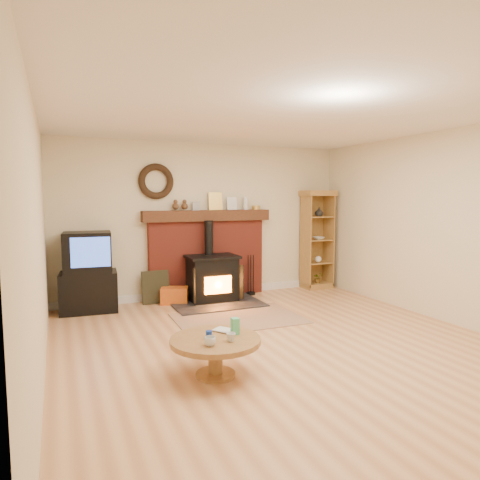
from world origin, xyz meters
name	(u,v)px	position (x,y,z in m)	size (l,w,h in m)	color
ground	(284,346)	(0.00, 0.00, 0.00)	(5.50, 5.50, 0.00)	#BD7F4E
room_shell	(280,196)	(-0.02, 0.09, 1.72)	(5.02, 5.52, 2.61)	beige
chimney_breast	(207,250)	(0.00, 2.67, 0.80)	(2.20, 0.22, 1.78)	maroon
wood_stove	(213,279)	(-0.05, 2.28, 0.37)	(1.40, 1.00, 1.32)	black
area_rug	(238,318)	(-0.05, 1.21, 0.01)	(1.73, 1.19, 0.01)	brown
tv_unit	(88,274)	(-1.94, 2.47, 0.57)	(0.85, 0.63, 1.19)	black
curio_cabinet	(316,239)	(2.11, 2.55, 0.91)	(0.58, 0.42, 1.82)	olive
firelog_box	(175,296)	(-0.65, 2.40, 0.13)	(0.42, 0.26, 0.26)	orange
leaning_painting	(156,287)	(-0.92, 2.55, 0.26)	(0.44, 0.03, 0.53)	black
fire_tools	(251,287)	(0.74, 2.50, 0.13)	(0.16, 0.16, 0.70)	black
coffee_table	(216,345)	(-1.00, -0.47, 0.30)	(0.86, 0.86, 0.53)	brown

